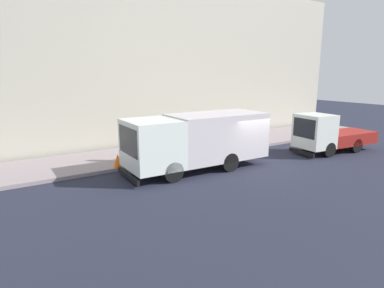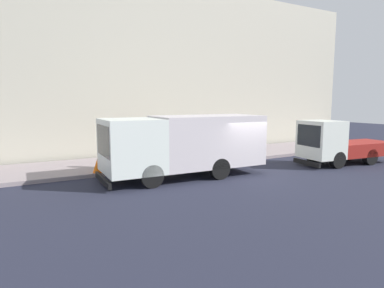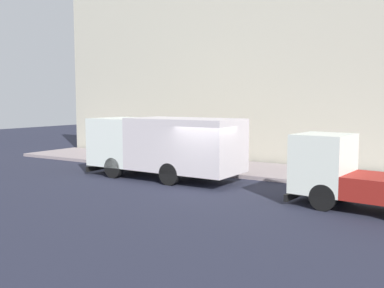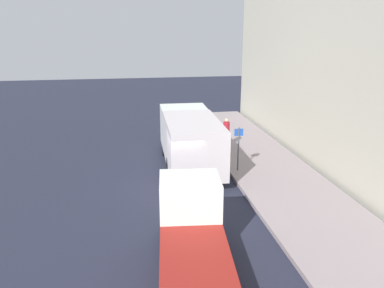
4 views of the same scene
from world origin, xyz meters
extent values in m
plane|color=#222535|center=(0.00, 0.00, 0.00)|extent=(80.00, 80.00, 0.00)
cube|color=gray|center=(5.16, 0.00, 0.09)|extent=(4.33, 30.00, 0.18)
cube|color=#BCB7A2|center=(7.83, 0.00, 5.43)|extent=(0.50, 30.00, 10.87)
cube|color=white|center=(1.27, 5.22, 1.59)|extent=(2.63, 2.39, 2.24)
cube|color=black|center=(1.30, 6.36, 1.86)|extent=(2.17, 0.11, 1.25)
cube|color=silver|center=(1.19, 1.58, 1.62)|extent=(2.69, 5.01, 2.30)
cube|color=black|center=(1.30, 6.44, 0.26)|extent=(2.48, 0.18, 0.24)
cylinder|color=black|center=(0.13, 4.78, 0.47)|extent=(0.32, 0.95, 0.94)
cylinder|color=black|center=(2.40, 4.72, 0.47)|extent=(0.32, 0.95, 0.94)
cylinder|color=black|center=(0.05, 1.60, 0.47)|extent=(0.32, 0.95, 0.94)
cylinder|color=black|center=(2.33, 1.55, 0.47)|extent=(0.32, 0.95, 0.94)
cube|color=white|center=(0.01, -4.79, 1.43)|extent=(2.13, 1.92, 1.99)
cube|color=black|center=(0.10, -3.94, 1.67)|extent=(1.65, 0.22, 1.11)
cube|color=black|center=(0.10, -3.86, 0.24)|extent=(1.89, 0.30, 0.24)
cylinder|color=black|center=(-0.85, -5.06, 0.44)|extent=(0.38, 0.90, 0.87)
cylinder|color=black|center=(0.81, -5.22, 0.44)|extent=(0.38, 0.90, 0.87)
cylinder|color=black|center=(3.86, 5.34, 0.64)|extent=(0.40, 0.40, 0.92)
cylinder|color=maroon|center=(3.86, 5.34, 1.40)|extent=(0.53, 0.53, 0.60)
sphere|color=#CEAF88|center=(3.86, 5.34, 1.81)|extent=(0.23, 0.23, 0.23)
cone|color=orange|center=(3.21, 6.21, 0.51)|extent=(0.47, 0.47, 0.67)
cylinder|color=#4C5156|center=(3.44, 1.33, 1.29)|extent=(0.08, 0.08, 2.23)
cube|color=blue|center=(3.44, 1.35, 2.16)|extent=(0.44, 0.03, 0.36)
camera|label=1|loc=(-12.09, 11.60, 4.81)|focal=30.54mm
camera|label=2|loc=(-11.83, 9.47, 3.42)|focal=30.61mm
camera|label=3|loc=(-14.93, -8.79, 3.55)|focal=41.07mm
camera|label=4|loc=(-1.85, -16.39, 7.16)|focal=36.35mm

